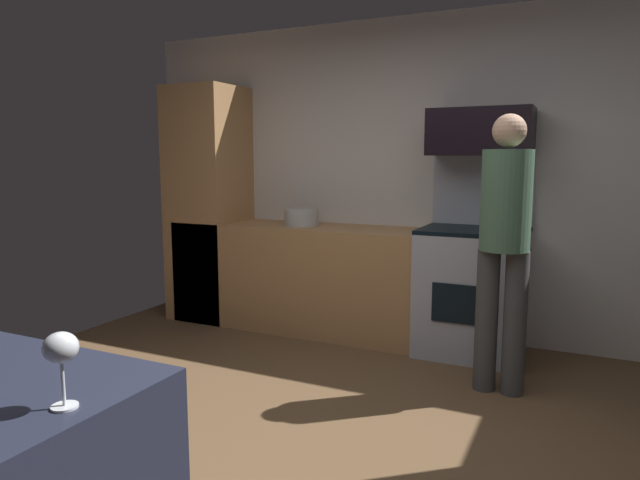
# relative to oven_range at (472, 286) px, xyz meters

# --- Properties ---
(ground_plane) EXTENTS (5.20, 4.80, 0.02)m
(ground_plane) POSITION_rel_oven_range_xyz_m (-0.50, -1.97, -0.52)
(ground_plane) COLOR brown
(wall_back) EXTENTS (5.20, 0.12, 2.60)m
(wall_back) POSITION_rel_oven_range_xyz_m (-0.50, 0.37, 0.79)
(wall_back) COLOR silver
(wall_back) RESTS_ON ground
(lower_cabinet_run) EXTENTS (2.40, 0.60, 0.90)m
(lower_cabinet_run) POSITION_rel_oven_range_xyz_m (-1.40, 0.01, -0.06)
(lower_cabinet_run) COLOR tan
(lower_cabinet_run) RESTS_ON ground
(cabinet_column) EXTENTS (0.60, 0.60, 2.10)m
(cabinet_column) POSITION_rel_oven_range_xyz_m (-2.40, 0.01, 0.54)
(cabinet_column) COLOR tan
(cabinet_column) RESTS_ON ground
(oven_range) EXTENTS (0.76, 0.65, 1.49)m
(oven_range) POSITION_rel_oven_range_xyz_m (0.00, 0.00, 0.00)
(oven_range) COLOR #B0B4BF
(oven_range) RESTS_ON ground
(microwave) EXTENTS (0.74, 0.38, 0.34)m
(microwave) POSITION_rel_oven_range_xyz_m (0.00, 0.09, 1.14)
(microwave) COLOR black
(microwave) RESTS_ON oven_range
(person_cook) EXTENTS (0.31, 0.30, 1.73)m
(person_cook) POSITION_rel_oven_range_xyz_m (0.30, -0.67, 0.46)
(person_cook) COLOR #414141
(person_cook) RESTS_ON ground
(wine_glass_far) EXTENTS (0.08, 0.08, 0.18)m
(wine_glass_far) POSITION_rel_oven_range_xyz_m (-0.29, -3.39, 0.52)
(wine_glass_far) COLOR silver
(wine_glass_far) RESTS_ON counter_island
(stock_pot) EXTENTS (0.29, 0.29, 0.14)m
(stock_pot) POSITION_rel_oven_range_xyz_m (-1.45, 0.01, 0.46)
(stock_pot) COLOR silver
(stock_pot) RESTS_ON lower_cabinet_run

